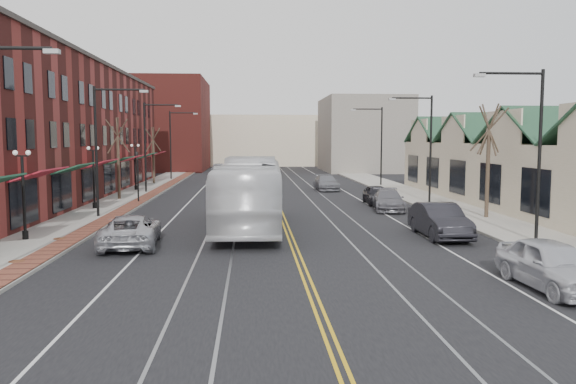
{
  "coord_description": "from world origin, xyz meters",
  "views": [
    {
      "loc": [
        -1.92,
        -19.38,
        5.0
      ],
      "look_at": [
        0.09,
        11.61,
        2.0
      ],
      "focal_mm": 35.0,
      "sensor_mm": 36.0,
      "label": 1
    }
  ],
  "objects": [
    {
      "name": "building_left",
      "position": [
        -19.0,
        27.0,
        5.5
      ],
      "size": [
        10.0,
        50.0,
        11.0
      ],
      "primitive_type": "cube",
      "color": "maroon",
      "rests_on": "ground"
    },
    {
      "name": "transit_bus",
      "position": [
        -2.0,
        11.57,
        1.95
      ],
      "size": [
        3.79,
        14.1,
        3.9
      ],
      "primitive_type": "imported",
      "rotation": [
        0.0,
        0.0,
        3.1
      ],
      "color": "silver",
      "rests_on": "ground"
    },
    {
      "name": "streetlight_r_1",
      "position": [
        11.05,
        22.0,
        5.03
      ],
      "size": [
        3.33,
        0.25,
        8.0
      ],
      "color": "black",
      "rests_on": "sidewalk_right"
    },
    {
      "name": "parked_car_a",
      "position": [
        7.97,
        -1.79,
        0.83
      ],
      "size": [
        2.18,
        4.96,
        1.66
      ],
      "primitive_type": "imported",
      "rotation": [
        0.0,
        0.0,
        0.05
      ],
      "color": "silver",
      "rests_on": "ground"
    },
    {
      "name": "lamppost_l_3",
      "position": [
        -12.8,
        34.0,
        2.2
      ],
      "size": [
        0.84,
        0.28,
        4.27
      ],
      "color": "black",
      "rests_on": "sidewalk_left"
    },
    {
      "name": "manhole_mid",
      "position": [
        -11.2,
        3.0,
        0.16
      ],
      "size": [
        0.6,
        0.6,
        0.02
      ],
      "primitive_type": "cylinder",
      "color": "#592D19",
      "rests_on": "sidewalk_left"
    },
    {
      "name": "sidewalk_right",
      "position": [
        12.0,
        20.0,
        0.07
      ],
      "size": [
        4.0,
        120.0,
        0.15
      ],
      "primitive_type": "cube",
      "color": "gray",
      "rests_on": "ground"
    },
    {
      "name": "tree_right_mid",
      "position": [
        12.5,
        14.0,
        3.75
      ],
      "size": [
        1.9,
        1.46,
        6.93
      ],
      "color": "#382B21",
      "rests_on": "sidewalk_right"
    },
    {
      "name": "building_right",
      "position": [
        18.0,
        20.0,
        2.3
      ],
      "size": [
        8.0,
        36.0,
        4.6
      ],
      "primitive_type": "cube",
      "color": "beige",
      "rests_on": "ground"
    },
    {
      "name": "lamppost_l_2",
      "position": [
        -12.8,
        20.0,
        2.2
      ],
      "size": [
        0.84,
        0.28,
        4.27
      ],
      "color": "black",
      "rests_on": "sidewalk_left"
    },
    {
      "name": "sidewalk_left",
      "position": [
        -12.0,
        20.0,
        0.07
      ],
      "size": [
        4.0,
        120.0,
        0.15
      ],
      "primitive_type": "cube",
      "color": "gray",
      "rests_on": "ground"
    },
    {
      "name": "tree_left_far",
      "position": [
        -12.5,
        42.0,
        3.28
      ],
      "size": [
        1.66,
        1.28,
        6.02
      ],
      "color": "#382B21",
      "rests_on": "sidewalk_left"
    },
    {
      "name": "parked_car_d",
      "position": [
        7.5,
        22.12,
        0.73
      ],
      "size": [
        1.89,
        4.36,
        1.46
      ],
      "primitive_type": "imported",
      "rotation": [
        0.0,
        0.0,
        -0.04
      ],
      "color": "black",
      "rests_on": "ground"
    },
    {
      "name": "tree_left_near",
      "position": [
        -12.5,
        26.0,
        3.51
      ],
      "size": [
        1.78,
        1.37,
        6.48
      ],
      "color": "#382B21",
      "rests_on": "sidewalk_left"
    },
    {
      "name": "streetlight_l_3",
      "position": [
        -11.05,
        48.0,
        5.03
      ],
      "size": [
        3.33,
        0.25,
        8.0
      ],
      "color": "black",
      "rests_on": "sidewalk_left"
    },
    {
      "name": "streetlight_r_2",
      "position": [
        11.05,
        38.0,
        5.03
      ],
      "size": [
        3.33,
        0.25,
        8.0
      ],
      "color": "black",
      "rests_on": "sidewalk_right"
    },
    {
      "name": "parked_suv",
      "position": [
        -7.5,
        6.58,
        0.74
      ],
      "size": [
        2.95,
        5.55,
        1.49
      ],
      "primitive_type": "imported",
      "rotation": [
        0.0,
        0.0,
        3.23
      ],
      "color": "#B1B2B9",
      "rests_on": "ground"
    },
    {
      "name": "manhole_far",
      "position": [
        -11.2,
        8.0,
        0.16
      ],
      "size": [
        0.6,
        0.6,
        0.02
      ],
      "primitive_type": "cylinder",
      "color": "#592D19",
      "rests_on": "sidewalk_left"
    },
    {
      "name": "traffic_signal",
      "position": [
        -10.6,
        24.0,
        2.35
      ],
      "size": [
        0.18,
        0.15,
        3.8
      ],
      "color": "black",
      "rests_on": "sidewalk_left"
    },
    {
      "name": "backdrop_left",
      "position": [
        -16.0,
        70.0,
        7.0
      ],
      "size": [
        14.0,
        18.0,
        14.0
      ],
      "primitive_type": "cube",
      "color": "maroon",
      "rests_on": "ground"
    },
    {
      "name": "streetlight_r_0",
      "position": [
        11.05,
        6.0,
        5.03
      ],
      "size": [
        3.33,
        0.25,
        8.0
      ],
      "color": "black",
      "rests_on": "sidewalk_right"
    },
    {
      "name": "parked_car_b",
      "position": [
        7.5,
        7.97,
        0.86
      ],
      "size": [
        1.84,
        5.22,
        1.72
      ],
      "primitive_type": "imported",
      "rotation": [
        0.0,
        0.0,
        0.0
      ],
      "color": "black",
      "rests_on": "ground"
    },
    {
      "name": "lamppost_l_1",
      "position": [
        -12.8,
        8.0,
        2.2
      ],
      "size": [
        0.84,
        0.28,
        4.27
      ],
      "color": "black",
      "rests_on": "sidewalk_left"
    },
    {
      "name": "streetlight_l_2",
      "position": [
        -11.05,
        32.0,
        5.03
      ],
      "size": [
        3.33,
        0.25,
        8.0
      ],
      "color": "black",
      "rests_on": "sidewalk_left"
    },
    {
      "name": "distant_car_right",
      "position": [
        5.23,
        33.82,
        0.73
      ],
      "size": [
        2.16,
        5.05,
        1.45
      ],
      "primitive_type": "imported",
      "rotation": [
        0.0,
        0.0,
        0.03
      ],
      "color": "slate",
      "rests_on": "ground"
    },
    {
      "name": "parked_car_c",
      "position": [
        7.5,
        18.61,
        0.72
      ],
      "size": [
        2.65,
        5.16,
        1.43
      ],
      "primitive_type": "imported",
      "rotation": [
        0.0,
        0.0,
        -0.14
      ],
      "color": "slate",
      "rests_on": "ground"
    },
    {
      "name": "distant_car_left",
      "position": [
        -2.91,
        44.72,
        0.72
      ],
      "size": [
        1.63,
        4.38,
        1.43
      ],
      "primitive_type": "imported",
      "rotation": [
        0.0,
        0.0,
        3.17
      ],
      "color": "black",
      "rests_on": "ground"
    },
    {
      "name": "backdrop_mid",
      "position": [
        0.0,
        85.0,
        4.5
      ],
      "size": [
        22.0,
        14.0,
        9.0
      ],
      "primitive_type": "cube",
      "color": "beige",
      "rests_on": "ground"
    },
    {
      "name": "ground",
      "position": [
        0.0,
        0.0,
        0.0
      ],
      "size": [
        160.0,
        160.0,
        0.0
      ],
      "primitive_type": "plane",
      "color": "black",
      "rests_on": "ground"
    },
    {
      "name": "streetlight_l_1",
      "position": [
        -11.05,
        16.0,
        5.03
      ],
      "size": [
        3.33,
        0.25,
        8.0
      ],
      "color": "black",
      "rests_on": "sidewalk_left"
    },
    {
      "name": "backdrop_right",
      "position": [
        15.0,
        65.0,
        5.5
      ],
      "size": [
        12.0,
        16.0,
        11.0
      ],
      "primitive_type": "cube",
      "color": "slate",
      "rests_on": "ground"
    },
    {
      "name": "distant_car_far",
      "position": [
        -6.39,
        58.37,
        0.82
      ],
      "size": [
        2.27,
        4.92,
        1.63
      ],
      "primitive_type": "imported",
      "rotation": [
        0.0,
        0.0,
        3.07
      ],
      "color": "#999BA0",
      "rests_on": "ground"
    }
  ]
}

